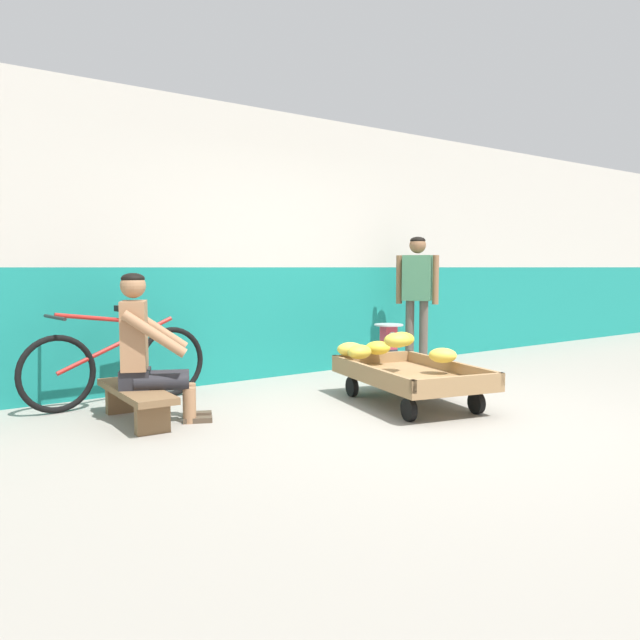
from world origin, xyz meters
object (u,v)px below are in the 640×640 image
(banana_cart, at_px, (411,377))
(shopping_bag, at_px, (444,372))
(bicycle_near_left, at_px, (117,364))
(customer_adult, at_px, (417,287))
(low_bench, at_px, (136,397))
(weighing_scale, at_px, (389,337))
(plastic_crate, at_px, (388,366))
(vendor_seated, at_px, (147,348))

(banana_cart, distance_m, shopping_bag, 1.12)
(bicycle_near_left, height_order, customer_adult, customer_adult)
(low_bench, xyz_separation_m, bicycle_near_left, (0.10, 0.72, 0.15))
(weighing_scale, relative_size, shopping_bag, 1.25)
(plastic_crate, distance_m, weighing_scale, 0.30)
(customer_adult, bearing_deg, vendor_seated, -170.59)
(vendor_seated, relative_size, weighing_scale, 3.80)
(weighing_scale, xyz_separation_m, bicycle_near_left, (-2.66, 0.54, -0.10))
(vendor_seated, distance_m, shopping_bag, 3.08)
(customer_adult, bearing_deg, plastic_crate, -155.18)
(low_bench, xyz_separation_m, plastic_crate, (2.77, 0.18, -0.05))
(weighing_scale, bearing_deg, shopping_bag, -52.14)
(low_bench, height_order, weighing_scale, weighing_scale)
(bicycle_near_left, xyz_separation_m, shopping_bag, (3.01, -0.99, -0.23))
(shopping_bag, bearing_deg, bicycle_near_left, 161.85)
(vendor_seated, height_order, weighing_scale, vendor_seated)
(customer_adult, distance_m, shopping_bag, 1.23)
(weighing_scale, bearing_deg, low_bench, -176.25)
(vendor_seated, bearing_deg, banana_cart, -20.15)
(bicycle_near_left, bearing_deg, banana_cart, -36.67)
(low_bench, distance_m, vendor_seated, 0.38)
(vendor_seated, distance_m, customer_adult, 3.52)
(vendor_seated, xyz_separation_m, shopping_bag, (3.04, -0.23, -0.45))
(banana_cart, relative_size, bicycle_near_left, 0.96)
(bicycle_near_left, distance_m, customer_adult, 3.48)
(weighing_scale, distance_m, shopping_bag, 0.66)
(plastic_crate, distance_m, bicycle_near_left, 2.72)
(banana_cart, xyz_separation_m, bicycle_near_left, (-2.03, 1.51, 0.11))
(banana_cart, xyz_separation_m, shopping_bag, (0.99, 0.52, -0.12))
(vendor_seated, bearing_deg, weighing_scale, 4.65)
(vendor_seated, xyz_separation_m, plastic_crate, (2.69, 0.22, -0.42))
(customer_adult, bearing_deg, weighing_scale, -155.11)
(low_bench, relative_size, vendor_seated, 0.98)
(banana_cart, relative_size, shopping_bag, 6.65)
(weighing_scale, height_order, customer_adult, customer_adult)
(weighing_scale, height_order, shopping_bag, weighing_scale)
(plastic_crate, bearing_deg, customer_adult, 24.82)
(low_bench, xyz_separation_m, shopping_bag, (3.12, -0.27, -0.08))
(banana_cart, height_order, shopping_bag, banana_cart)
(low_bench, relative_size, shopping_bag, 4.65)
(low_bench, distance_m, plastic_crate, 2.77)
(banana_cart, distance_m, weighing_scale, 1.18)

